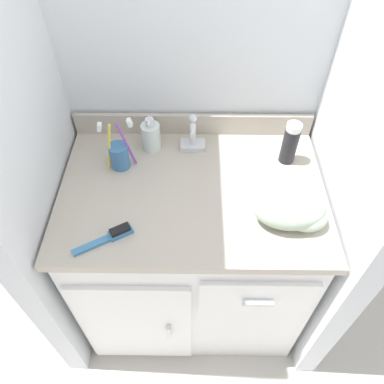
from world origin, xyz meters
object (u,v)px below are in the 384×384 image
at_px(toothbrush_cup, 119,155).
at_px(shaving_cream_can, 290,143).
at_px(soap_dispenser, 151,136).
at_px(hairbrush, 111,236).
at_px(hand_towel, 293,211).

relative_size(toothbrush_cup, shaving_cream_can, 1.25).
bearing_deg(toothbrush_cup, soap_dispenser, 43.43).
xyz_separation_m(shaving_cream_can, hairbrush, (-0.57, -0.34, -0.07)).
bearing_deg(soap_dispenser, shaving_cream_can, -7.07).
bearing_deg(hand_towel, shaving_cream_can, 84.22).
height_order(soap_dispenser, hairbrush, soap_dispenser).
relative_size(shaving_cream_can, hand_towel, 0.72).
bearing_deg(toothbrush_cup, hand_towel, -22.86).
relative_size(toothbrush_cup, hairbrush, 1.15).
bearing_deg(hand_towel, hairbrush, -172.73).
xyz_separation_m(shaving_cream_can, hand_towel, (-0.03, -0.27, -0.03)).
distance_m(toothbrush_cup, hairbrush, 0.31).
height_order(hairbrush, hand_towel, hand_towel).
relative_size(shaving_cream_can, hairbrush, 0.92).
height_order(shaving_cream_can, hairbrush, shaving_cream_can).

